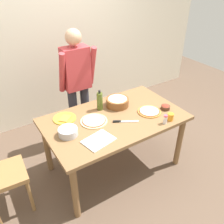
% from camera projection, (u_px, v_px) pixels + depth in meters
% --- Properties ---
extents(ground, '(8.00, 8.00, 0.00)m').
position_uv_depth(ground, '(114.00, 165.00, 3.14)').
color(ground, brown).
extents(wall_back, '(5.60, 0.10, 2.60)m').
position_uv_depth(wall_back, '(57.00, 38.00, 3.58)').
color(wall_back, silver).
rests_on(wall_back, ground).
extents(dining_table, '(1.60, 0.96, 0.76)m').
position_uv_depth(dining_table, '(114.00, 124.00, 2.78)').
color(dining_table, brown).
rests_on(dining_table, ground).
extents(person_cook, '(0.49, 0.25, 1.62)m').
position_uv_depth(person_cook, '(77.00, 82.00, 3.13)').
color(person_cook, '#2D2D38').
rests_on(person_cook, ground).
extents(pizza_raw_on_board, '(0.30, 0.30, 0.02)m').
position_uv_depth(pizza_raw_on_board, '(94.00, 121.00, 2.66)').
color(pizza_raw_on_board, beige).
rests_on(pizza_raw_on_board, dining_table).
extents(pizza_cooked_on_tray, '(0.28, 0.28, 0.02)m').
position_uv_depth(pizza_cooked_on_tray, '(149.00, 111.00, 2.83)').
color(pizza_cooked_on_tray, '#C67A33').
rests_on(pizza_cooked_on_tray, dining_table).
extents(plate_with_slice, '(0.26, 0.26, 0.02)m').
position_uv_depth(plate_with_slice, '(65.00, 118.00, 2.71)').
color(plate_with_slice, gold).
rests_on(plate_with_slice, dining_table).
extents(popcorn_bowl, '(0.28, 0.28, 0.11)m').
position_uv_depth(popcorn_bowl, '(117.00, 101.00, 2.93)').
color(popcorn_bowl, brown).
rests_on(popcorn_bowl, dining_table).
extents(mixing_bowl_steel, '(0.20, 0.20, 0.08)m').
position_uv_depth(mixing_bowl_steel, '(68.00, 132.00, 2.44)').
color(mixing_bowl_steel, '#B7B7BC').
rests_on(mixing_bowl_steel, dining_table).
extents(small_sauce_bowl, '(0.11, 0.11, 0.06)m').
position_uv_depth(small_sauce_bowl, '(165.00, 107.00, 2.88)').
color(small_sauce_bowl, '#4C2D1E').
rests_on(small_sauce_bowl, dining_table).
extents(olive_oil_bottle, '(0.07, 0.07, 0.26)m').
position_uv_depth(olive_oil_bottle, '(100.00, 101.00, 2.83)').
color(olive_oil_bottle, '#47561E').
rests_on(olive_oil_bottle, dining_table).
extents(cup_orange, '(0.07, 0.07, 0.08)m').
position_uv_depth(cup_orange, '(170.00, 117.00, 2.67)').
color(cup_orange, orange).
rests_on(cup_orange, dining_table).
extents(salt_shaker, '(0.04, 0.04, 0.11)m').
position_uv_depth(salt_shaker, '(165.00, 119.00, 2.61)').
color(salt_shaker, white).
rests_on(salt_shaker, dining_table).
extents(cutting_board_white, '(0.34, 0.28, 0.01)m').
position_uv_depth(cutting_board_white, '(99.00, 140.00, 2.38)').
color(cutting_board_white, white).
rests_on(cutting_board_white, dining_table).
extents(chef_knife, '(0.27, 0.16, 0.02)m').
position_uv_depth(chef_knife, '(122.00, 121.00, 2.66)').
color(chef_knife, silver).
rests_on(chef_knife, dining_table).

